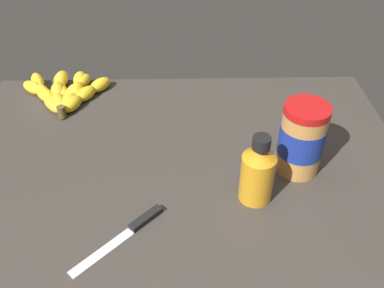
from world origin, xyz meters
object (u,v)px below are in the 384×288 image
Objects in this scene: banana_bunch at (64,92)px; honey_bottle at (258,172)px; butter_knife at (127,233)px; peanut_butter_jar at (302,139)px.

honey_bottle reaches higher than banana_bunch.
banana_bunch is at bearing 140.72° from honey_bottle.
honey_bottle is (44.51, -36.40, 4.78)cm from banana_bunch.
butter_knife is (-23.88, -8.87, -5.98)cm from honey_bottle.
peanut_butter_jar reaches higher than butter_knife.
peanut_butter_jar is at bearing 26.72° from butter_knife.
butter_knife is (-33.66, -16.95, -7.22)cm from peanut_butter_jar.
peanut_butter_jar reaches higher than banana_bunch.
banana_bunch is 1.69× the size of honey_bottle.
peanut_butter_jar is at bearing -27.56° from banana_bunch.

